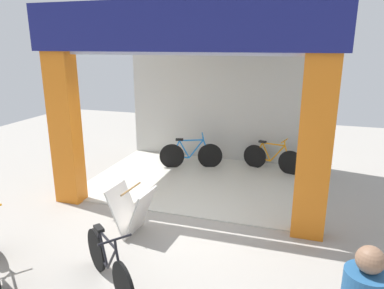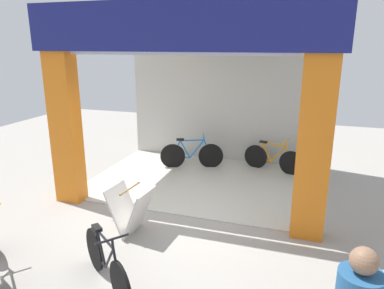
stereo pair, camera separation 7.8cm
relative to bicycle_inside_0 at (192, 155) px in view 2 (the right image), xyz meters
name	(u,v)px [view 2 (the right image)]	position (x,y,z in m)	size (l,w,h in m)	color
ground_plane	(177,215)	(0.58, -2.64, -0.36)	(18.38, 18.38, 0.00)	#9E9991
shop_facade	(204,96)	(0.58, -0.89, 1.66)	(5.39, 3.95, 3.82)	beige
bicycle_inside_0	(192,155)	(0.00, 0.00, 0.00)	(1.56, 0.60, 0.90)	black
bicycle_inside_1	(273,158)	(2.04, 0.38, -0.02)	(1.51, 0.52, 0.86)	black
bicycle_parked_0	(106,263)	(0.40, -4.85, -0.01)	(1.26, 1.01, 0.86)	black
sandwich_board_sign	(131,211)	(0.06, -3.48, 0.05)	(0.72, 0.65, 0.83)	silver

